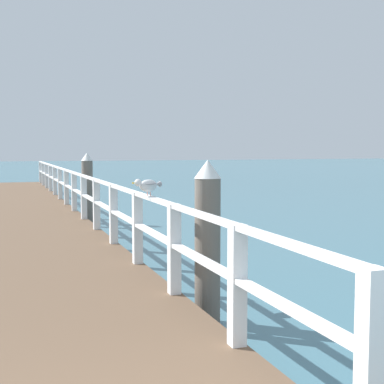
# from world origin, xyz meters

# --- Properties ---
(pier_deck) EXTENTS (2.34, 24.37, 0.37)m
(pier_deck) POSITION_xyz_m (0.00, 12.18, 0.18)
(pier_deck) COLOR brown
(pier_deck) RESTS_ON ground_plane
(pier_railing) EXTENTS (0.12, 22.89, 0.96)m
(pier_railing) POSITION_xyz_m (1.09, 12.18, 0.97)
(pier_railing) COLOR white
(pier_railing) RESTS_ON pier_deck
(dock_piling_near) EXTENTS (0.29, 0.29, 1.79)m
(dock_piling_near) POSITION_xyz_m (1.47, 4.06, 0.90)
(dock_piling_near) COLOR #6B6056
(dock_piling_near) RESTS_ON ground_plane
(dock_piling_far) EXTENTS (0.29, 0.29, 1.79)m
(dock_piling_far) POSITION_xyz_m (1.47, 12.55, 0.90)
(dock_piling_far) COLOR #6B6056
(dock_piling_far) RESTS_ON ground_plane
(seagull_foreground) EXTENTS (0.43, 0.28, 0.21)m
(seagull_foreground) POSITION_xyz_m (1.08, 5.10, 1.46)
(seagull_foreground) COLOR white
(seagull_foreground) RESTS_ON pier_railing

